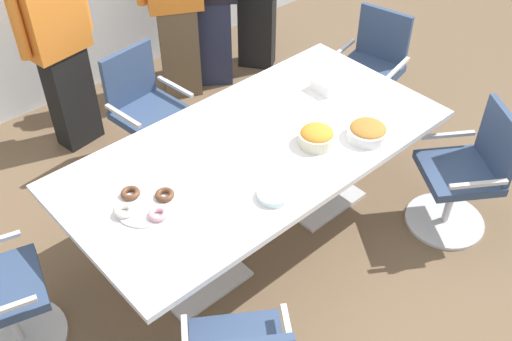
{
  "coord_description": "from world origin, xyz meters",
  "views": [
    {
      "loc": [
        -1.89,
        -2.1,
        3.03
      ],
      "look_at": [
        0.0,
        0.0,
        0.55
      ],
      "focal_mm": 41.99,
      "sensor_mm": 36.0,
      "label": 1
    }
  ],
  "objects_px": {
    "office_chair_0": "(370,74)",
    "office_chair_1": "(148,117)",
    "snack_bowl_pretzels": "(368,131)",
    "office_chair_4": "(465,178)",
    "snack_bowl_chips_orange": "(317,136)",
    "conference_table": "(256,161)",
    "donut_platter": "(145,204)",
    "plate_stack": "(274,195)",
    "napkin_pile": "(328,84)",
    "person_standing_1": "(175,0)",
    "person_standing_0": "(58,42)"
  },
  "relations": [
    {
      "from": "snack_bowl_chips_orange",
      "to": "donut_platter",
      "type": "height_order",
      "value": "snack_bowl_chips_orange"
    },
    {
      "from": "office_chair_4",
      "to": "napkin_pile",
      "type": "height_order",
      "value": "office_chair_4"
    },
    {
      "from": "donut_platter",
      "to": "napkin_pile",
      "type": "height_order",
      "value": "napkin_pile"
    },
    {
      "from": "snack_bowl_chips_orange",
      "to": "donut_platter",
      "type": "xyz_separation_m",
      "value": [
        -1.08,
        0.24,
        -0.04
      ]
    },
    {
      "from": "office_chair_1",
      "to": "plate_stack",
      "type": "xyz_separation_m",
      "value": [
        -0.14,
        -1.5,
        0.36
      ]
    },
    {
      "from": "conference_table",
      "to": "person_standing_1",
      "type": "distance_m",
      "value": 1.86
    },
    {
      "from": "office_chair_0",
      "to": "office_chair_4",
      "type": "distance_m",
      "value": 1.34
    },
    {
      "from": "donut_platter",
      "to": "plate_stack",
      "type": "distance_m",
      "value": 0.7
    },
    {
      "from": "snack_bowl_chips_orange",
      "to": "napkin_pile",
      "type": "xyz_separation_m",
      "value": [
        0.49,
        0.36,
        -0.01
      ]
    },
    {
      "from": "person_standing_1",
      "to": "snack_bowl_chips_orange",
      "type": "bearing_deg",
      "value": 107.35
    },
    {
      "from": "office_chair_0",
      "to": "office_chair_4",
      "type": "xyz_separation_m",
      "value": [
        -0.52,
        -1.23,
        0.0
      ]
    },
    {
      "from": "office_chair_0",
      "to": "person_standing_1",
      "type": "distance_m",
      "value": 1.7
    },
    {
      "from": "conference_table",
      "to": "napkin_pile",
      "type": "distance_m",
      "value": 0.8
    },
    {
      "from": "office_chair_1",
      "to": "person_standing_1",
      "type": "relative_size",
      "value": 0.54
    },
    {
      "from": "snack_bowl_pretzels",
      "to": "conference_table",
      "type": "bearing_deg",
      "value": 144.96
    },
    {
      "from": "donut_platter",
      "to": "napkin_pile",
      "type": "bearing_deg",
      "value": 4.45
    },
    {
      "from": "person_standing_1",
      "to": "snack_bowl_chips_orange",
      "type": "height_order",
      "value": "person_standing_1"
    },
    {
      "from": "person_standing_0",
      "to": "napkin_pile",
      "type": "relative_size",
      "value": 9.71
    },
    {
      "from": "snack_bowl_chips_orange",
      "to": "snack_bowl_pretzels",
      "type": "height_order",
      "value": "snack_bowl_chips_orange"
    },
    {
      "from": "office_chair_4",
      "to": "person_standing_1",
      "type": "xyz_separation_m",
      "value": [
        -0.42,
        2.57,
        0.48
      ]
    },
    {
      "from": "office_chair_4",
      "to": "snack_bowl_pretzels",
      "type": "xyz_separation_m",
      "value": [
        -0.51,
        0.45,
        0.39
      ]
    },
    {
      "from": "plate_stack",
      "to": "office_chair_0",
      "type": "bearing_deg",
      "value": 23.29
    },
    {
      "from": "person_standing_0",
      "to": "office_chair_0",
      "type": "bearing_deg",
      "value": 137.77
    },
    {
      "from": "person_standing_0",
      "to": "plate_stack",
      "type": "relative_size",
      "value": 9.07
    },
    {
      "from": "snack_bowl_pretzels",
      "to": "office_chair_4",
      "type": "bearing_deg",
      "value": -41.37
    },
    {
      "from": "conference_table",
      "to": "donut_platter",
      "type": "height_order",
      "value": "donut_platter"
    },
    {
      "from": "conference_table",
      "to": "donut_platter",
      "type": "distance_m",
      "value": 0.81
    },
    {
      "from": "person_standing_1",
      "to": "napkin_pile",
      "type": "bearing_deg",
      "value": 122.3
    },
    {
      "from": "office_chair_4",
      "to": "snack_bowl_chips_orange",
      "type": "relative_size",
      "value": 4.04
    },
    {
      "from": "office_chair_4",
      "to": "snack_bowl_chips_orange",
      "type": "bearing_deg",
      "value": 86.02
    },
    {
      "from": "office_chair_1",
      "to": "snack_bowl_pretzels",
      "type": "relative_size",
      "value": 3.61
    },
    {
      "from": "conference_table",
      "to": "snack_bowl_chips_orange",
      "type": "xyz_separation_m",
      "value": [
        0.29,
        -0.23,
        0.18
      ]
    },
    {
      "from": "office_chair_0",
      "to": "person_standing_1",
      "type": "relative_size",
      "value": 0.54
    },
    {
      "from": "snack_bowl_pretzels",
      "to": "office_chair_1",
      "type": "bearing_deg",
      "value": 113.48
    },
    {
      "from": "person_standing_1",
      "to": "napkin_pile",
      "type": "distance_m",
      "value": 1.59
    },
    {
      "from": "person_standing_1",
      "to": "donut_platter",
      "type": "xyz_separation_m",
      "value": [
        -1.46,
        -1.71,
        -0.11
      ]
    },
    {
      "from": "donut_platter",
      "to": "office_chair_4",
      "type": "bearing_deg",
      "value": -24.65
    },
    {
      "from": "snack_bowl_chips_orange",
      "to": "donut_platter",
      "type": "distance_m",
      "value": 1.11
    },
    {
      "from": "person_standing_0",
      "to": "plate_stack",
      "type": "xyz_separation_m",
      "value": [
        0.15,
        -2.12,
        -0.12
      ]
    },
    {
      "from": "napkin_pile",
      "to": "conference_table",
      "type": "bearing_deg",
      "value": -170.2
    },
    {
      "from": "office_chair_4",
      "to": "napkin_pile",
      "type": "bearing_deg",
      "value": 51.31
    },
    {
      "from": "office_chair_0",
      "to": "office_chair_1",
      "type": "bearing_deg",
      "value": 54.71
    },
    {
      "from": "conference_table",
      "to": "office_chair_4",
      "type": "distance_m",
      "value": 1.39
    },
    {
      "from": "donut_platter",
      "to": "plate_stack",
      "type": "bearing_deg",
      "value": -35.98
    },
    {
      "from": "conference_table",
      "to": "donut_platter",
      "type": "xyz_separation_m",
      "value": [
        -0.8,
        0.01,
        0.14
      ]
    },
    {
      "from": "person_standing_0",
      "to": "plate_stack",
      "type": "height_order",
      "value": "person_standing_0"
    },
    {
      "from": "conference_table",
      "to": "office_chair_1",
      "type": "relative_size",
      "value": 2.64
    },
    {
      "from": "snack_bowl_chips_orange",
      "to": "office_chair_4",
      "type": "bearing_deg",
      "value": -38.12
    },
    {
      "from": "conference_table",
      "to": "napkin_pile",
      "type": "relative_size",
      "value": 13.72
    },
    {
      "from": "office_chair_1",
      "to": "office_chair_4",
      "type": "height_order",
      "value": "same"
    }
  ]
}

